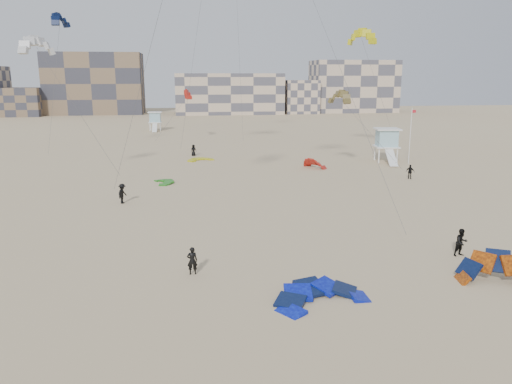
{
  "coord_description": "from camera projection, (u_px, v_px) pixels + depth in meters",
  "views": [
    {
      "loc": [
        -2.37,
        -24.86,
        11.37
      ],
      "look_at": [
        1.78,
        6.0,
        4.09
      ],
      "focal_mm": 35.0,
      "sensor_mm": 36.0,
      "label": 1
    }
  ],
  "objects": [
    {
      "name": "lifeguard_tower_far",
      "position": [
        155.0,
        121.0,
        104.91
      ],
      "size": [
        2.81,
        5.38,
        3.95
      ],
      "rotation": [
        0.0,
        0.0,
        -0.01
      ],
      "color": "white",
      "rests_on": "ground"
    },
    {
      "name": "condo_west_b",
      "position": [
        95.0,
        84.0,
        150.26
      ],
      "size": [
        28.0,
        14.0,
        18.0
      ],
      "primitive_type": "cube",
      "color": "brown",
      "rests_on": "ground"
    },
    {
      "name": "kite_fly_navy",
      "position": [
        60.0,
        21.0,
        67.24
      ],
      "size": [
        4.26,
        6.43,
        18.88
      ],
      "rotation": [
        0.0,
        0.0,
        1.29
      ],
      "color": "#0B163C",
      "rests_on": "ground"
    },
    {
      "name": "kite_ground_blue",
      "position": [
        321.0,
        300.0,
        25.85
      ],
      "size": [
        6.23,
        6.4,
        2.24
      ],
      "primitive_type": null,
      "rotation": [
        0.22,
        0.0,
        0.31
      ],
      "color": "#0C2BBB",
      "rests_on": "ground"
    },
    {
      "name": "kite_ground_yellow",
      "position": [
        200.0,
        160.0,
        68.54
      ],
      "size": [
        4.41,
        4.51,
        0.59
      ],
      "primitive_type": null,
      "rotation": [
        0.05,
        0.0,
        0.4
      ],
      "color": "#C8D319",
      "rests_on": "ground"
    },
    {
      "name": "kite_ground_green",
      "position": [
        164.0,
        183.0,
        54.1
      ],
      "size": [
        3.59,
        3.44,
        0.82
      ],
      "primitive_type": null,
      "rotation": [
        0.1,
        0.0,
        -1.34
      ],
      "color": "#2D8A17",
      "rests_on": "ground"
    },
    {
      "name": "condo_east",
      "position": [
        353.0,
        86.0,
        158.93
      ],
      "size": [
        26.0,
        14.0,
        16.0
      ],
      "primitive_type": "cube",
      "color": "#C8AF93",
      "rests_on": "ground"
    },
    {
      "name": "kitesurfer_main",
      "position": [
        192.0,
        261.0,
        29.09
      ],
      "size": [
        0.63,
        0.44,
        1.68
      ],
      "primitive_type": "imported",
      "rotation": [
        0.0,
        0.0,
        3.2
      ],
      "color": "black",
      "rests_on": "ground"
    },
    {
      "name": "kite_fly_yellow",
      "position": [
        362.0,
        38.0,
        69.45
      ],
      "size": [
        11.34,
        8.83,
        16.77
      ],
      "rotation": [
        0.0,
        0.0,
        -0.85
      ],
      "color": "#C8D319",
      "rests_on": "ground"
    },
    {
      "name": "lifeguard_tower_near",
      "position": [
        386.0,
        145.0,
        67.05
      ],
      "size": [
        3.58,
        6.37,
        4.5
      ],
      "rotation": [
        0.0,
        0.0,
        -0.13
      ],
      "color": "white",
      "rests_on": "ground"
    },
    {
      "name": "kitesurfer_e",
      "position": [
        194.0,
        150.0,
        72.2
      ],
      "size": [
        0.92,
        0.74,
        1.65
      ],
      "primitive_type": "imported",
      "rotation": [
        0.0,
        0.0,
        0.29
      ],
      "color": "black",
      "rests_on": "ground"
    },
    {
      "name": "kite_ground_orange",
      "position": [
        497.0,
        284.0,
        27.96
      ],
      "size": [
        5.91,
        5.88,
        4.42
      ],
      "primitive_type": null,
      "rotation": [
        0.87,
        0.0,
        -0.47
      ],
      "color": "#DC5C08",
      "rests_on": "ground"
    },
    {
      "name": "flagpole",
      "position": [
        410.0,
        135.0,
        65.17
      ],
      "size": [
        0.59,
        0.09,
        7.31
      ],
      "color": "white",
      "rests_on": "ground"
    },
    {
      "name": "ground",
      "position": [
        238.0,
        292.0,
        26.89
      ],
      "size": [
        320.0,
        320.0,
        0.0
      ],
      "primitive_type": "plane",
      "color": "tan",
      "rests_on": "ground"
    },
    {
      "name": "condo_mid",
      "position": [
        229.0,
        94.0,
        152.27
      ],
      "size": [
        32.0,
        16.0,
        12.0
      ],
      "primitive_type": "cube",
      "color": "#C8AF93",
      "rests_on": "ground"
    },
    {
      "name": "kite_fly_olive",
      "position": [
        340.0,
        98.0,
        59.25
      ],
      "size": [
        7.88,
        8.16,
        9.02
      ],
      "rotation": [
        0.0,
        0.0,
        -1.06
      ],
      "color": "brown",
      "rests_on": "ground"
    },
    {
      "name": "kitesurfer_f",
      "position": [
        386.0,
        143.0,
        79.2
      ],
      "size": [
        1.34,
        1.66,
        1.77
      ],
      "primitive_type": "imported",
      "rotation": [
        0.0,
        0.0,
        -0.98
      ],
      "color": "black",
      "rests_on": "ground"
    },
    {
      "name": "kitesurfer_d",
      "position": [
        410.0,
        172.0,
        56.1
      ],
      "size": [
        1.01,
        0.87,
        1.62
      ],
      "primitive_type": "imported",
      "rotation": [
        0.0,
        0.0,
        2.52
      ],
      "color": "black",
      "rests_on": "ground"
    },
    {
      "name": "kitesurfer_b",
      "position": [
        461.0,
        242.0,
        32.07
      ],
      "size": [
        1.0,
        0.85,
        1.81
      ],
      "primitive_type": "imported",
      "rotation": [
        0.0,
        0.0,
        0.2
      ],
      "color": "black",
      "rests_on": "ground"
    },
    {
      "name": "condo_fill_right",
      "position": [
        300.0,
        97.0,
        153.42
      ],
      "size": [
        10.0,
        10.0,
        10.0
      ],
      "primitive_type": "cube",
      "color": "#C8AF93",
      "rests_on": "ground"
    },
    {
      "name": "kitesurfer_c",
      "position": [
        122.0,
        194.0,
        45.29
      ],
      "size": [
        1.08,
        1.35,
        1.83
      ],
      "primitive_type": "imported",
      "rotation": [
        0.0,
        0.0,
        1.17
      ],
      "color": "black",
      "rests_on": "ground"
    },
    {
      "name": "kite_ground_red_far",
      "position": [
        315.0,
        168.0,
        63.03
      ],
      "size": [
        4.63,
        4.61,
        3.4
      ],
      "primitive_type": null,
      "rotation": [
        0.82,
        0.0,
        2.16
      ],
      "color": "#BA2807",
      "rests_on": "ground"
    },
    {
      "name": "condo_fill_left",
      "position": [
        21.0,
        102.0,
        143.02
      ],
      "size": [
        12.0,
        10.0,
        8.0
      ],
      "primitive_type": "cube",
      "color": "brown",
      "rests_on": "ground"
    },
    {
      "name": "kite_fly_grey",
      "position": [
        37.0,
        47.0,
        49.52
      ],
      "size": [
        9.87,
        4.97,
        14.53
      ],
      "rotation": [
        0.0,
        0.0,
        0.8
      ],
      "color": "silver",
      "rests_on": "ground"
    },
    {
      "name": "kite_fly_red",
      "position": [
        188.0,
        95.0,
        87.69
      ],
      "size": [
        7.31,
        10.51,
        8.28
      ],
      "rotation": [
        0.0,
        0.0,
        1.67
      ],
      "color": "#BA2807",
      "rests_on": "ground"
    }
  ]
}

